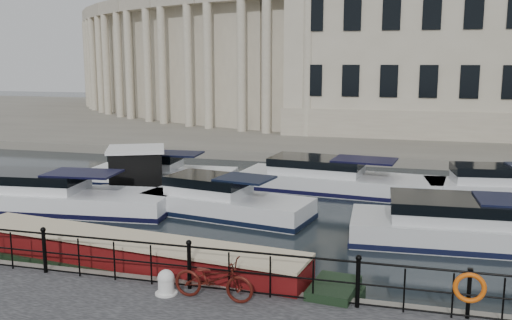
{
  "coord_description": "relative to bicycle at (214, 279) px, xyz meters",
  "views": [
    {
      "loc": [
        4.97,
        -14.37,
        5.99
      ],
      "look_at": [
        0.5,
        2.0,
        3.0
      ],
      "focal_mm": 40.0,
      "sensor_mm": 36.0,
      "label": 1
    }
  ],
  "objects": [
    {
      "name": "ground_plane",
      "position": [
        -0.78,
        2.7,
        -1.05
      ],
      "size": [
        160.0,
        160.0,
        0.0
      ],
      "primitive_type": "plane",
      "color": "black",
      "rests_on": "ground"
    },
    {
      "name": "far_bank",
      "position": [
        -0.78,
        41.7,
        -0.78
      ],
      "size": [
        120.0,
        42.0,
        0.55
      ],
      "primitive_type": "cube",
      "color": "#6B665B",
      "rests_on": "ground_plane"
    },
    {
      "name": "railing",
      "position": [
        -0.78,
        0.45,
        0.15
      ],
      "size": [
        24.14,
        0.14,
        1.22
      ],
      "color": "black",
      "rests_on": "near_quay"
    },
    {
      "name": "civic_building",
      "position": [
        -1.78,
        37.41,
        5.99
      ],
      "size": [
        53.55,
        31.84,
        16.85
      ],
      "color": "#ADA38C",
      "rests_on": "far_bank"
    },
    {
      "name": "bicycle",
      "position": [
        0.0,
        0.0,
        0.0
      ],
      "size": [
        1.93,
        0.73,
        1.0
      ],
      "primitive_type": "imported",
      "rotation": [
        0.0,
        0.0,
        1.54
      ],
      "color": "#43110C",
      "rests_on": "near_quay"
    },
    {
      "name": "mooring_bollard",
      "position": [
        -1.19,
        0.0,
        -0.22
      ],
      "size": [
        0.53,
        0.53,
        0.6
      ],
      "color": "silver",
      "rests_on": "near_quay"
    },
    {
      "name": "life_ring_post",
      "position": [
        5.55,
        0.45,
        0.2
      ],
      "size": [
        0.68,
        0.19,
        1.11
      ],
      "color": "black",
      "rests_on": "near_quay"
    },
    {
      "name": "narrowboat",
      "position": [
        -3.14,
        1.86,
        -0.69
      ],
      "size": [
        12.89,
        3.27,
        1.48
      ],
      "rotation": [
        0.0,
        0.0,
        -0.12
      ],
      "color": "black",
      "rests_on": "ground_plane"
    },
    {
      "name": "harbour_hut",
      "position": [
        -7.61,
        11.17,
        -0.1
      ],
      "size": [
        4.26,
        3.98,
        2.21
      ],
      "rotation": [
        0.0,
        0.0,
        0.43
      ],
      "color": "#6B665B",
      "rests_on": "ground_plane"
    },
    {
      "name": "cabin_cruisers",
      "position": [
        -0.7,
        10.73,
        -0.68
      ],
      "size": [
        26.41,
        9.98,
        1.99
      ],
      "color": "white",
      "rests_on": "ground_plane"
    }
  ]
}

